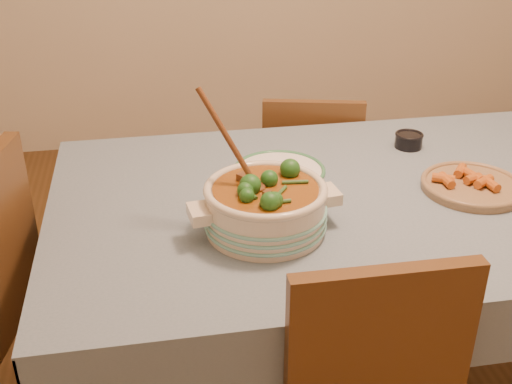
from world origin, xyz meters
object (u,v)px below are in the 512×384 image
dining_table (342,222)px  condiment_bowl (409,139)px  stew_casserole (265,203)px  fried_plate (472,184)px  white_plate (279,172)px  chair_far (310,176)px

dining_table → condiment_bowl: (0.31, 0.29, 0.12)m
stew_casserole → condiment_bowl: (0.57, 0.44, -0.05)m
condiment_bowl → stew_casserole: bearing=-142.3°
condiment_bowl → fried_plate: (0.06, -0.33, -0.01)m
white_plate → chair_far: bearing=65.5°
dining_table → stew_casserole: stew_casserole is taller
stew_casserole → white_plate: bearing=71.5°
condiment_bowl → chair_far: bearing=117.5°
stew_casserole → chair_far: stew_casserole is taller
white_plate → dining_table: bearing=-44.3°
fried_plate → chair_far: (-0.28, 0.75, -0.31)m
condiment_bowl → dining_table: bearing=-137.1°
white_plate → chair_far: (0.25, 0.55, -0.30)m
stew_casserole → chair_far: bearing=67.6°
dining_table → condiment_bowl: bearing=42.9°
dining_table → stew_casserole: bearing=-149.7°
chair_far → white_plate: bearing=79.0°
white_plate → fried_plate: (0.53, -0.19, 0.01)m
stew_casserole → white_plate: stew_casserole is taller
stew_casserole → chair_far: (0.36, 0.86, -0.37)m
stew_casserole → fried_plate: stew_casserole is taller
stew_casserole → dining_table: bearing=30.3°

